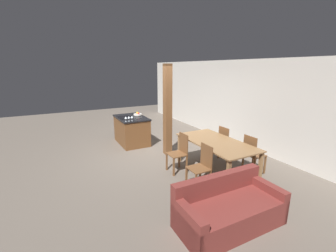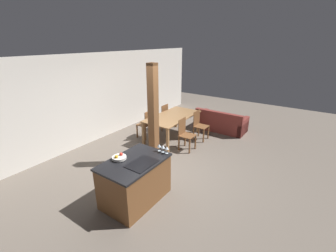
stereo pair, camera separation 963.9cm
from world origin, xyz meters
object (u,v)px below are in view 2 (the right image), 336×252
Objects in this scene: dining_chair_far_left at (146,124)px; wine_glass_far at (159,146)px; dining_table at (173,118)px; dining_chair_far_right at (162,116)px; fruit_bowl at (119,157)px; couch at (221,123)px; wine_glass_middle at (163,147)px; wine_glass_near at (167,148)px; timber_post at (153,116)px; kitchen_island at (135,181)px; dining_chair_near_right at (199,125)px; dining_chair_near_left at (185,134)px.

wine_glass_far is at bearing 45.46° from dining_chair_far_left.
dining_chair_far_right is (0.45, 0.74, -0.20)m from dining_table.
fruit_bowl is 4.74m from couch.
wine_glass_middle is 1.00× the size of wine_glass_far.
timber_post is at bearing 49.85° from wine_glass_near.
kitchen_island is 8.48× the size of wine_glass_near.
wine_glass_middle is at bearing 46.79° from dining_chair_far_left.
wine_glass_middle reaches higher than dining_chair_near_right.
fruit_bowl is 3.58m from dining_chair_near_right.
wine_glass_middle is 1.22m from timber_post.
dining_chair_far_right is at bearing 36.08° from wine_glass_middle.
couch is at bearing -14.36° from dining_chair_near_right.
wine_glass_far is 2.94m from dining_chair_near_right.
wine_glass_middle is 0.08× the size of dining_table.
couch is 3.38m from timber_post.
couch is (4.69, -0.23, -0.67)m from fruit_bowl.
fruit_bowl is at bearing 30.17° from dining_chair_far_left.
dining_chair_far_left is at bearing 35.59° from kitchen_island.
dining_chair_far_left is (-0.45, 0.74, -0.20)m from dining_table.
couch is at bearing -8.15° from dining_chair_near_left.
couch is at bearing 139.08° from dining_chair_far_left.
wine_glass_near reaches higher than dining_chair_far_left.
wine_glass_near is 0.06× the size of timber_post.
wine_glass_middle is at bearing -90.00° from wine_glass_far.
wine_glass_far is at bearing -165.46° from dining_chair_near_left.
wine_glass_far is 2.72m from dining_table.
wine_glass_far reaches higher than fruit_bowl.
wine_glass_near is 0.17× the size of dining_chair_near_right.
wine_glass_far is 0.09× the size of couch.
wine_glass_far is (0.00, 0.09, 0.00)m from wine_glass_middle.
wine_glass_middle is (0.58, -0.26, 0.57)m from kitchen_island.
fruit_bowl reaches higher than dining_chair_near_left.
wine_glass_near is 1.29m from timber_post.
dining_chair_near_right is at bearing 5.60° from kitchen_island.
wine_glass_near is at bearing -42.05° from fruit_bowl.
kitchen_island is 0.77× the size of couch.
dining_chair_near_left is (1.95, 0.51, -0.53)m from wine_glass_far.
wine_glass_middle reaches higher than couch.
dining_chair_far_right is (2.85, 2.17, -0.53)m from wine_glass_near.
dining_chair_near_right is at bearing 76.52° from couch.
couch is (3.99, 0.21, -0.76)m from wine_glass_far.
dining_chair_far_right reaches higher than couch.
wine_glass_near reaches higher than dining_chair_far_right.
couch is at bearing 0.56° from kitchen_island.
wine_glass_far is at bearing 34.82° from dining_chair_far_right.
timber_post is at bearing 172.33° from dining_chair_near_right.
dining_chair_far_right is 0.36× the size of timber_post.
kitchen_island is 1.42× the size of dining_chair_near_right.
dining_chair_near_left is at bearing 7.57° from kitchen_island.
wine_glass_middle is 0.17× the size of dining_chair_far_left.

